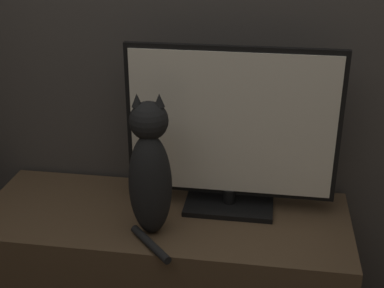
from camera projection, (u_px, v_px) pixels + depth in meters
name	position (u px, v px, depth m)	size (l,w,h in m)	color
tv_stand	(165.00, 270.00, 2.13)	(1.40, 0.53, 0.52)	brown
tv	(231.00, 131.00, 1.95)	(0.78, 0.20, 0.63)	black
cat	(150.00, 172.00, 1.82)	(0.19, 0.29, 0.51)	black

